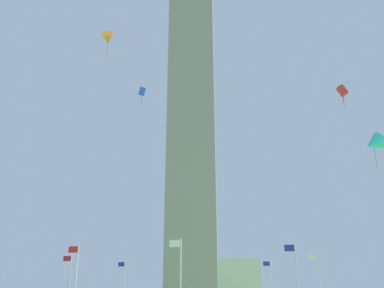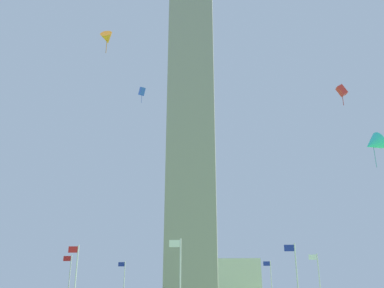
{
  "view_description": "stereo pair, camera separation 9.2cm",
  "coord_description": "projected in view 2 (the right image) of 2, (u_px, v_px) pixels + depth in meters",
  "views": [
    {
      "loc": [
        -3.54,
        54.13,
        2.48
      ],
      "look_at": [
        0.0,
        0.0,
        22.27
      ],
      "focal_mm": 38.76,
      "sensor_mm": 36.0,
      "label": 1
    },
    {
      "loc": [
        -3.63,
        54.12,
        2.48
      ],
      "look_at": [
        0.0,
        0.0,
        22.27
      ],
      "focal_mm": 38.76,
      "sensor_mm": 36.0,
      "label": 2
    }
  ],
  "objects": [
    {
      "name": "flagpole_w",
      "position": [
        198.0,
        284.0,
        66.15
      ],
      "size": [
        1.12,
        0.14,
        7.34
      ],
      "color": "silver",
      "rests_on": "ground"
    },
    {
      "name": "flagpole_nw",
      "position": [
        124.0,
        284.0,
        62.56
      ],
      "size": [
        1.12,
        0.14,
        7.34
      ],
      "color": "silver",
      "rests_on": "ground"
    },
    {
      "name": "flagpole_se",
      "position": [
        297.0,
        278.0,
        40.44
      ],
      "size": [
        1.12,
        0.14,
        7.34
      ],
      "color": "silver",
      "rests_on": "ground"
    },
    {
      "name": "flagpole_s",
      "position": [
        319.0,
        281.0,
        50.52
      ],
      "size": [
        1.12,
        0.14,
        7.34
      ],
      "color": "silver",
      "rests_on": "ground"
    },
    {
      "name": "flagpole_n",
      "position": [
        69.0,
        282.0,
        52.48
      ],
      "size": [
        1.12,
        0.14,
        7.34
      ],
      "color": "silver",
      "rests_on": "ground"
    },
    {
      "name": "distant_building",
      "position": [
        222.0,
        282.0,
        105.15
      ],
      "size": [
        19.06,
        12.88,
        10.86
      ],
      "color": "beige",
      "rests_on": "ground"
    },
    {
      "name": "flagpole_sw",
      "position": [
        271.0,
        284.0,
        61.17
      ],
      "size": [
        1.12,
        0.14,
        7.34
      ],
      "color": "silver",
      "rests_on": "ground"
    },
    {
      "name": "kite_blue_box",
      "position": [
        142.0,
        91.0,
        51.59
      ],
      "size": [
        1.03,
        1.13,
        2.17
      ],
      "color": "blue"
    },
    {
      "name": "kite_orange_delta",
      "position": [
        107.0,
        38.0,
        28.27
      ],
      "size": [
        0.84,
        1.08,
        1.69
      ],
      "color": "orange"
    },
    {
      "name": "obelisk_monument",
      "position": [
        192.0,
        98.0,
        60.19
      ],
      "size": [
        6.47,
        6.47,
        58.83
      ],
      "color": "gray",
      "rests_on": "ground"
    },
    {
      "name": "kite_red_box",
      "position": [
        342.0,
        91.0,
        30.23
      ],
      "size": [
        0.79,
        0.49,
        1.63
      ],
      "color": "red"
    },
    {
      "name": "flagpole_e",
      "position": [
        180.0,
        276.0,
        36.85
      ],
      "size": [
        1.12,
        0.14,
        7.34
      ],
      "color": "silver",
      "rests_on": "ground"
    },
    {
      "name": "flagpole_ne",
      "position": [
        75.0,
        278.0,
        41.83
      ],
      "size": [
        1.12,
        0.14,
        7.34
      ],
      "color": "silver",
      "rests_on": "ground"
    },
    {
      "name": "kite_cyan_delta",
      "position": [
        373.0,
        144.0,
        35.93
      ],
      "size": [
        2.2,
        1.87,
        3.17
      ],
      "color": "#33C6D1"
    }
  ]
}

